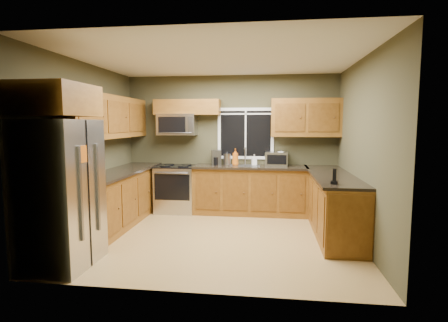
% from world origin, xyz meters
% --- Properties ---
extents(floor, '(4.20, 4.20, 0.00)m').
position_xyz_m(floor, '(0.00, 0.00, 0.00)').
color(floor, '#A68149').
rests_on(floor, ground).
extents(ceiling, '(4.20, 4.20, 0.00)m').
position_xyz_m(ceiling, '(0.00, 0.00, 2.70)').
color(ceiling, white).
rests_on(ceiling, back_wall).
extents(back_wall, '(4.20, 0.00, 4.20)m').
position_xyz_m(back_wall, '(0.00, 1.80, 1.35)').
color(back_wall, '#403D26').
rests_on(back_wall, ground).
extents(front_wall, '(4.20, 0.00, 4.20)m').
position_xyz_m(front_wall, '(0.00, -1.80, 1.35)').
color(front_wall, '#403D26').
rests_on(front_wall, ground).
extents(left_wall, '(0.00, 3.60, 3.60)m').
position_xyz_m(left_wall, '(-2.10, 0.00, 1.35)').
color(left_wall, '#403D26').
rests_on(left_wall, ground).
extents(right_wall, '(0.00, 3.60, 3.60)m').
position_xyz_m(right_wall, '(2.10, 0.00, 1.35)').
color(right_wall, '#403D26').
rests_on(right_wall, ground).
extents(window, '(1.12, 0.03, 1.02)m').
position_xyz_m(window, '(0.30, 1.78, 1.55)').
color(window, white).
rests_on(window, back_wall).
extents(base_cabinets_left, '(0.60, 2.65, 0.90)m').
position_xyz_m(base_cabinets_left, '(-1.80, 0.48, 0.45)').
color(base_cabinets_left, brown).
rests_on(base_cabinets_left, ground).
extents(countertop_left, '(0.65, 2.65, 0.04)m').
position_xyz_m(countertop_left, '(-1.78, 0.48, 0.92)').
color(countertop_left, black).
rests_on(countertop_left, base_cabinets_left).
extents(base_cabinets_back, '(2.17, 0.60, 0.90)m').
position_xyz_m(base_cabinets_back, '(0.42, 1.50, 0.45)').
color(base_cabinets_back, brown).
rests_on(base_cabinets_back, ground).
extents(countertop_back, '(2.17, 0.65, 0.04)m').
position_xyz_m(countertop_back, '(0.42, 1.48, 0.92)').
color(countertop_back, black).
rests_on(countertop_back, base_cabinets_back).
extents(base_cabinets_peninsula, '(0.60, 2.52, 0.90)m').
position_xyz_m(base_cabinets_peninsula, '(1.80, 0.54, 0.45)').
color(base_cabinets_peninsula, brown).
rests_on(base_cabinets_peninsula, ground).
extents(countertop_peninsula, '(0.65, 2.50, 0.04)m').
position_xyz_m(countertop_peninsula, '(1.78, 0.55, 0.92)').
color(countertop_peninsula, black).
rests_on(countertop_peninsula, base_cabinets_peninsula).
extents(upper_cabinets_left, '(0.33, 2.65, 0.72)m').
position_xyz_m(upper_cabinets_left, '(-1.94, 0.48, 1.86)').
color(upper_cabinets_left, brown).
rests_on(upper_cabinets_left, left_wall).
extents(upper_cabinets_back_left, '(1.30, 0.33, 0.30)m').
position_xyz_m(upper_cabinets_back_left, '(-0.85, 1.64, 2.07)').
color(upper_cabinets_back_left, brown).
rests_on(upper_cabinets_back_left, back_wall).
extents(upper_cabinets_back_right, '(1.30, 0.33, 0.72)m').
position_xyz_m(upper_cabinets_back_right, '(1.45, 1.64, 1.86)').
color(upper_cabinets_back_right, brown).
rests_on(upper_cabinets_back_right, back_wall).
extents(upper_cabinet_over_fridge, '(0.72, 0.90, 0.38)m').
position_xyz_m(upper_cabinet_over_fridge, '(-1.74, -1.30, 2.03)').
color(upper_cabinet_over_fridge, brown).
rests_on(upper_cabinet_over_fridge, left_wall).
extents(refrigerator, '(0.74, 0.90, 1.80)m').
position_xyz_m(refrigerator, '(-1.74, -1.30, 0.90)').
color(refrigerator, '#B7B7BC').
rests_on(refrigerator, ground).
extents(range, '(0.76, 0.69, 0.94)m').
position_xyz_m(range, '(-1.05, 1.47, 0.47)').
color(range, '#B7B7BC').
rests_on(range, ground).
extents(microwave, '(0.76, 0.41, 0.42)m').
position_xyz_m(microwave, '(-1.05, 1.61, 1.73)').
color(microwave, '#B7B7BC').
rests_on(microwave, back_wall).
extents(sink, '(0.60, 0.42, 0.36)m').
position_xyz_m(sink, '(0.30, 1.49, 0.95)').
color(sink, slate).
rests_on(sink, countertop_back).
extents(toaster_oven, '(0.45, 0.36, 0.27)m').
position_xyz_m(toaster_oven, '(0.91, 1.59, 1.07)').
color(toaster_oven, '#B7B7BC').
rests_on(toaster_oven, countertop_back).
extents(coffee_maker, '(0.22, 0.27, 0.29)m').
position_xyz_m(coffee_maker, '(-0.27, 1.58, 1.08)').
color(coffee_maker, slate).
rests_on(coffee_maker, countertop_back).
extents(kettle, '(0.19, 0.19, 0.27)m').
position_xyz_m(kettle, '(-0.05, 1.62, 1.06)').
color(kettle, '#B7B7BC').
rests_on(kettle, countertop_back).
extents(paper_towel_roll, '(0.14, 0.14, 0.30)m').
position_xyz_m(paper_towel_roll, '(1.00, 1.55, 1.08)').
color(paper_towel_roll, white).
rests_on(paper_towel_roll, countertop_back).
extents(soap_bottle_a, '(0.14, 0.14, 0.33)m').
position_xyz_m(soap_bottle_a, '(0.12, 1.52, 1.10)').
color(soap_bottle_a, '#C15A12').
rests_on(soap_bottle_a, countertop_back).
extents(soap_bottle_b, '(0.11, 0.11, 0.20)m').
position_xyz_m(soap_bottle_b, '(0.48, 1.67, 1.04)').
color(soap_bottle_b, white).
rests_on(soap_bottle_b, countertop_back).
extents(cordless_phone, '(0.11, 0.11, 0.21)m').
position_xyz_m(cordless_phone, '(1.65, -0.40, 1.00)').
color(cordless_phone, black).
rests_on(cordless_phone, countertop_peninsula).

